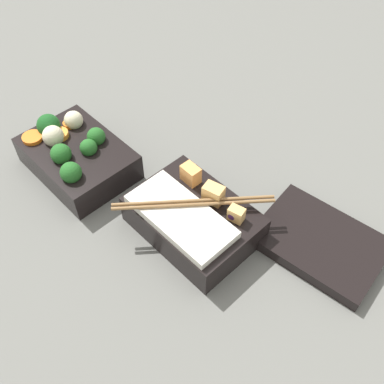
% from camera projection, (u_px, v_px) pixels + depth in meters
% --- Properties ---
extents(ground_plane, '(3.00, 3.00, 0.00)m').
position_uv_depth(ground_plane, '(135.00, 199.00, 0.71)').
color(ground_plane, slate).
extents(bento_tray_vegetable, '(0.18, 0.13, 0.08)m').
position_uv_depth(bento_tray_vegetable, '(76.00, 155.00, 0.73)').
color(bento_tray_vegetable, black).
rests_on(bento_tray_vegetable, ground_plane).
extents(bento_tray_rice, '(0.18, 0.18, 0.08)m').
position_uv_depth(bento_tray_rice, '(193.00, 218.00, 0.65)').
color(bento_tray_rice, black).
rests_on(bento_tray_rice, ground_plane).
extents(bento_lid, '(0.19, 0.15, 0.02)m').
position_uv_depth(bento_lid, '(320.00, 242.00, 0.65)').
color(bento_lid, black).
rests_on(bento_lid, ground_plane).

